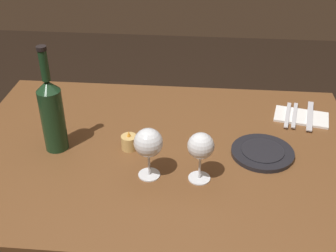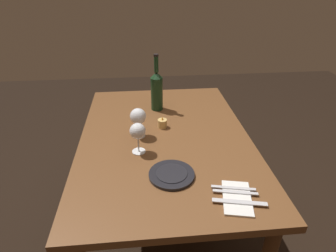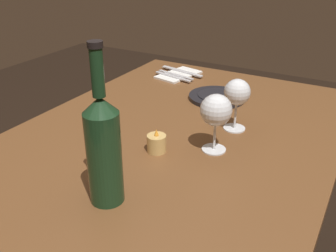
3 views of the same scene
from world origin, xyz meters
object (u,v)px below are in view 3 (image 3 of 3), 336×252
votive_candle (157,144)px  fork_inner (176,75)px  dinner_plate (218,97)px  table_knife (182,71)px  wine_glass_right (216,111)px  wine_glass_left (237,93)px  folded_napkin (179,75)px  wine_bottle (104,147)px  fork_outer (173,77)px

votive_candle → fork_inner: size_ratio=0.37×
dinner_plate → table_knife: size_ratio=0.96×
dinner_plate → table_knife: (0.19, 0.25, 0.00)m
wine_glass_right → table_knife: 0.67m
fork_inner → wine_glass_left: bearing=-131.3°
folded_napkin → table_knife: size_ratio=1.00×
wine_bottle → table_knife: 0.91m
table_knife → wine_bottle: bearing=-163.0°
wine_glass_left → fork_outer: 0.50m
wine_glass_left → votive_candle: wine_glass_left is taller
wine_bottle → fork_inner: bearing=18.1°
dinner_plate → fork_outer: 0.27m
folded_napkin → table_knife: 0.03m
wine_glass_left → wine_glass_right: (-0.15, 0.00, 0.00)m
folded_napkin → table_knife: bearing=-0.0°
wine_glass_left → votive_candle: bearing=149.8°
fork_outer → table_knife: size_ratio=0.85×
dinner_plate → fork_inner: (0.14, 0.25, 0.00)m
wine_glass_right → table_knife: size_ratio=0.77×
votive_candle → table_knife: bearing=21.7°
wine_glass_right → folded_napkin: (0.51, 0.38, -0.11)m
wine_glass_left → table_knife: size_ratio=0.75×
dinner_plate → table_knife: dinner_plate is taller
votive_candle → fork_outer: (0.54, 0.25, -0.01)m
fork_inner → votive_candle: bearing=-156.4°
wine_glass_right → wine_glass_left: bearing=-1.0°
wine_glass_right → fork_outer: wine_glass_right is taller
wine_glass_left → fork_outer: wine_glass_left is taller
wine_glass_right → folded_napkin: wine_glass_right is taller
dinner_plate → folded_napkin: 0.29m
wine_bottle → dinner_plate: 0.68m
wine_glass_left → folded_napkin: 0.54m
wine_glass_left → fork_outer: size_ratio=0.88×
wine_bottle → folded_napkin: wine_bottle is taller
wine_bottle → fork_inner: 0.86m
table_knife → wine_glass_right: bearing=-144.9°
votive_candle → dinner_plate: size_ratio=0.33×
folded_napkin → fork_inner: fork_inner is taller
wine_glass_left → wine_bottle: wine_bottle is taller
votive_candle → folded_napkin: size_ratio=0.32×
wine_glass_left → dinner_plate: bearing=34.7°
wine_glass_right → fork_outer: size_ratio=0.90×
wine_glass_left → wine_glass_right: wine_glass_right is taller
wine_glass_left → dinner_plate: 0.26m
wine_glass_right → fork_outer: (0.46, 0.38, -0.11)m
votive_candle → table_knife: (0.62, 0.25, -0.01)m
dinner_plate → table_knife: bearing=51.9°
folded_napkin → fork_inner: bearing=-180.0°
dinner_plate → folded_napkin: size_ratio=0.96×
fork_outer → wine_glass_left: bearing=-129.1°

